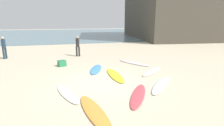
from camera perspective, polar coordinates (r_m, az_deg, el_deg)
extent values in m
plane|color=beige|center=(8.25, -3.37, -6.64)|extent=(120.00, 120.00, 0.00)
cube|color=slate|center=(42.66, -13.19, 9.42)|extent=(120.00, 40.00, 0.08)
ellipsoid|color=#4590DD|center=(10.49, -5.26, -2.02)|extent=(1.24, 2.30, 0.08)
ellipsoid|color=#D14650|center=(6.97, 8.55, -10.33)|extent=(1.65, 2.33, 0.08)
ellipsoid|color=#F7DED1|center=(10.26, 12.88, -2.67)|extent=(2.08, 1.89, 0.08)
ellipsoid|color=orange|center=(5.80, -5.86, -15.46)|extent=(0.97, 2.63, 0.07)
ellipsoid|color=silver|center=(12.14, 7.11, 0.08)|extent=(1.77, 2.56, 0.08)
ellipsoid|color=white|center=(8.26, 15.72, -6.82)|extent=(2.12, 2.25, 0.09)
ellipsoid|color=white|center=(7.25, -14.27, -9.72)|extent=(1.13, 2.21, 0.07)
ellipsoid|color=yellow|center=(9.31, 0.97, -3.98)|extent=(0.58, 2.57, 0.08)
cylinder|color=#1E3342|center=(15.73, -31.89, 2.58)|extent=(0.14, 0.14, 0.82)
cylinder|color=#1E3342|center=(15.85, -31.34, 2.72)|extent=(0.14, 0.14, 0.82)
cylinder|color=#1E3342|center=(15.69, -31.95, 5.33)|extent=(0.39, 0.39, 0.68)
sphere|color=tan|center=(15.65, -32.16, 6.96)|extent=(0.22, 0.22, 0.22)
cylinder|color=black|center=(14.70, -11.45, 3.70)|extent=(0.14, 0.14, 0.80)
cylinder|color=black|center=(14.68, -10.67, 3.72)|extent=(0.14, 0.14, 0.80)
cylinder|color=black|center=(14.59, -11.19, 6.55)|extent=(0.33, 0.33, 0.67)
sphere|color=tan|center=(14.54, -11.27, 8.27)|extent=(0.22, 0.22, 0.22)
cube|color=#287F51|center=(11.71, -16.06, -0.10)|extent=(0.58, 0.55, 0.38)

